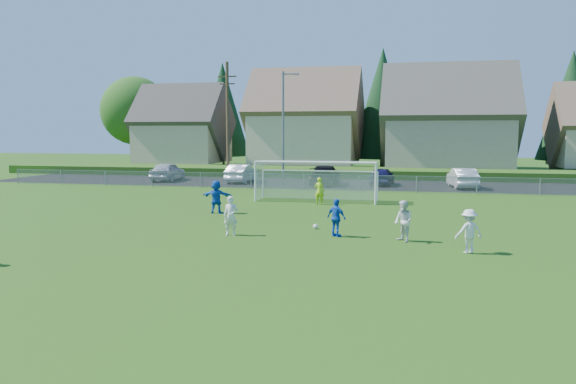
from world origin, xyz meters
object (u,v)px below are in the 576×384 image
car_b (242,173)px  soccer_goal (317,175)px  player_blue_b (216,197)px  player_white_b (403,221)px  car_a (168,171)px  player_white_a (231,216)px  player_blue_a (336,218)px  car_d (325,175)px  soccer_ball (315,226)px  car_e (382,176)px  car_f (462,178)px  player_white_c (469,231)px  goalkeeper (319,191)px

car_b → soccer_goal: 13.95m
player_blue_b → car_b: bearing=-77.8°
player_white_b → car_a: car_a is taller
player_white_a → player_blue_a: size_ratio=1.04×
player_white_b → car_b: bearing=176.3°
player_blue_b → car_d: size_ratio=0.32×
soccer_ball → car_e: car_e is taller
car_a → car_d: (13.95, -0.59, -0.02)m
player_white_a → car_a: bearing=112.8°
player_blue_b → car_a: (-10.91, 17.56, -0.06)m
car_e → player_white_b: bearing=99.1°
car_f → car_a: bearing=-9.4°
player_blue_a → player_white_c: bearing=-171.5°
car_d → soccer_goal: size_ratio=0.73×
player_white_b → car_e: 23.33m
player_white_b → goalkeeper: 11.52m
player_blue_a → soccer_goal: bearing=-45.4°
player_white_a → goalkeeper: (1.92, 10.53, -0.00)m
player_white_c → soccer_goal: 15.65m
player_white_b → car_a: (-20.64, 23.23, 0.00)m
car_b → player_blue_a: bearing=116.3°
player_white_c → player_blue_a: 5.38m
car_a → soccer_goal: soccer_goal is taller
soccer_goal → car_b: bearing=127.0°
car_f → player_blue_b: bearing=43.4°
player_blue_a → car_a: bearing=-20.8°
player_blue_a → car_e: bearing=-60.3°
player_white_a → car_e: (4.77, 23.40, -0.09)m
car_e → soccer_goal: soccer_goal is taller
car_b → car_d: size_ratio=0.86×
player_white_a → car_b: (-6.89, 23.28, -0.04)m
player_white_b → car_d: (-6.69, 22.63, -0.02)m
player_white_b → car_e: size_ratio=0.38×
soccer_ball → car_d: bearing=97.9°
car_b → soccer_goal: (8.37, -11.13, 0.86)m
goalkeeper → car_f: (8.96, 12.02, -0.05)m
car_b → car_f: car_b is taller
goalkeeper → car_f: bearing=-122.4°
player_white_c → car_d: bearing=-92.9°
car_a → player_white_c: bearing=129.1°
car_a → car_d: bearing=173.9°
player_blue_b → car_f: (13.64, 16.71, -0.12)m
player_white_a → goalkeeper: 10.70m
goalkeeper → car_d: size_ratio=0.30×
player_white_c → soccer_goal: bearing=-83.4°
player_white_a → car_e: bearing=71.0°
car_d → soccer_goal: 10.76m
player_white_b → car_e: (-2.20, 23.22, -0.09)m
player_white_c → car_f: bearing=-117.1°
soccer_ball → car_e: (1.63, 21.14, 0.60)m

